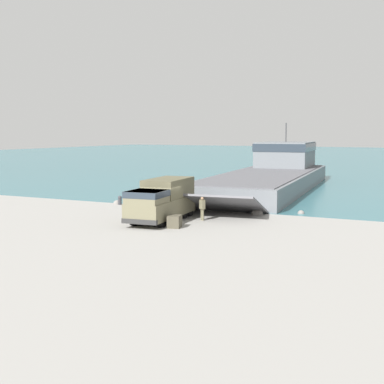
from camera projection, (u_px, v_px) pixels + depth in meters
name	position (u px, v px, depth m)	size (l,w,h in m)	color
ground_plane	(161.00, 222.00, 37.31)	(240.00, 240.00, 0.00)	gray
water_surface	(365.00, 159.00, 123.91)	(240.00, 180.00, 0.01)	#336B75
landing_craft	(272.00, 172.00, 60.26)	(11.92, 37.69, 7.37)	slate
military_truck	(162.00, 200.00, 37.63)	(3.10, 7.39, 2.93)	#6B664C
soldier_on_ramp	(202.00, 207.00, 37.95)	(0.50, 0.44, 1.71)	#6B664C
mooring_bollard	(120.00, 200.00, 46.16)	(0.34, 0.34, 0.78)	#333338
cargo_crate	(175.00, 222.00, 35.16)	(0.81, 0.98, 0.81)	#4C4738
shoreline_rock_a	(257.00, 214.00, 40.77)	(0.91, 0.91, 0.91)	gray
shoreline_rock_b	(301.00, 214.00, 41.17)	(0.53, 0.53, 0.53)	gray
shoreline_rock_c	(152.00, 204.00, 46.75)	(0.55, 0.55, 0.55)	gray
shoreline_rock_d	(117.00, 204.00, 46.61)	(0.68, 0.68, 0.68)	gray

